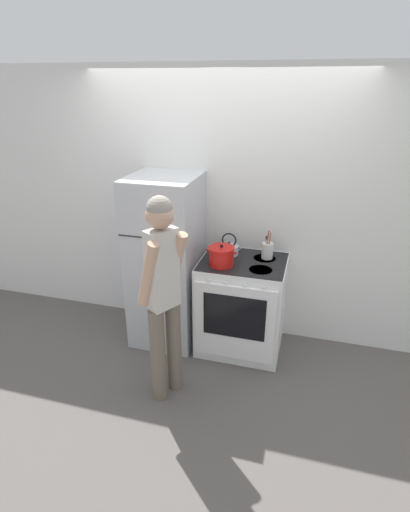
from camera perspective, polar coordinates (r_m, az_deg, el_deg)
name	(u,v)px	position (r m, az deg, el deg)	size (l,w,h in m)	color
ground_plane	(218,323)	(4.37, 1.89, -9.55)	(14.00, 14.00, 0.00)	#5B5654
wall_back	(221,209)	(3.85, 2.25, 6.78)	(10.00, 0.06, 2.55)	silver
refrigerator	(166,262)	(3.82, -5.56, -0.80)	(0.61, 0.68, 1.64)	#B7BABF
stove_range	(241,306)	(3.79, 5.16, -7.08)	(0.77, 0.67, 0.91)	white
dutch_oven_pot	(221,256)	(3.49, 2.35, -0.01)	(0.27, 0.23, 0.20)	red
tea_kettle	(229,248)	(3.72, 3.47, 1.09)	(0.22, 0.18, 0.21)	silver
utensil_jar	(267,250)	(3.67, 8.90, 0.81)	(0.10, 0.10, 0.28)	silver
person	(163,290)	(3.00, -5.98, -4.90)	(0.38, 0.42, 1.69)	#6B6051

